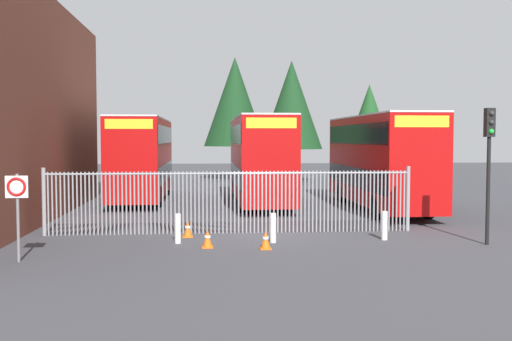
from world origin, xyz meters
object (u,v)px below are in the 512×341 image
at_px(traffic_cone_mid_forecourt, 188,229).
at_px(traffic_cone_near_kerb, 266,240).
at_px(double_decker_bus_near_gate, 380,158).
at_px(double_decker_bus_behind_fence_left, 260,157).
at_px(bollard_near_left, 178,229).
at_px(traffic_light_kerbside, 489,150).
at_px(traffic_cone_by_gate, 207,238).
at_px(double_decker_bus_behind_fence_right, 142,156).
at_px(bollard_center_front, 273,228).
at_px(bollard_near_right, 384,226).
at_px(speed_limit_sign_post, 17,197).

height_order(traffic_cone_mid_forecourt, traffic_cone_near_kerb, same).
distance_m(double_decker_bus_near_gate, double_decker_bus_behind_fence_left, 6.09).
xyz_separation_m(bollard_near_left, traffic_light_kerbside, (9.74, -1.09, 2.51)).
distance_m(traffic_cone_by_gate, traffic_cone_near_kerb, 1.79).
height_order(double_decker_bus_behind_fence_right, traffic_cone_near_kerb, double_decker_bus_behind_fence_right).
relative_size(double_decker_bus_near_gate, bollard_center_front, 11.38).
relative_size(bollard_near_right, speed_limit_sign_post, 0.40).
bearing_deg(bollard_center_front, speed_limit_sign_post, -161.70).
distance_m(double_decker_bus_behind_fence_left, traffic_cone_by_gate, 12.40).
relative_size(double_decker_bus_behind_fence_right, traffic_light_kerbside, 2.51).
relative_size(double_decker_bus_behind_fence_left, speed_limit_sign_post, 4.50).
relative_size(double_decker_bus_behind_fence_right, bollard_near_right, 11.38).
relative_size(bollard_center_front, traffic_light_kerbside, 0.22).
distance_m(double_decker_bus_near_gate, traffic_light_kerbside, 9.48).
height_order(double_decker_bus_near_gate, traffic_cone_mid_forecourt, double_decker_bus_near_gate).
distance_m(double_decker_bus_behind_fence_left, bollard_near_left, 11.81).
xyz_separation_m(bollard_near_left, speed_limit_sign_post, (-4.17, -2.52, 1.30)).
xyz_separation_m(bollard_center_front, bollard_near_right, (3.73, 0.20, 0.00)).
xyz_separation_m(bollard_near_right, speed_limit_sign_post, (-10.95, -2.59, 1.30)).
bearing_deg(bollard_center_front, bollard_near_left, 177.50).
bearing_deg(bollard_near_right, bollard_near_left, -179.43).
height_order(double_decker_bus_behind_fence_right, traffic_cone_mid_forecourt, double_decker_bus_behind_fence_right).
height_order(double_decker_bus_behind_fence_left, double_decker_bus_behind_fence_right, same).
xyz_separation_m(double_decker_bus_near_gate, traffic_cone_near_kerb, (-6.39, -9.58, -2.13)).
height_order(bollard_near_left, traffic_cone_by_gate, bollard_near_left).
height_order(bollard_center_front, traffic_light_kerbside, traffic_light_kerbside).
bearing_deg(traffic_cone_near_kerb, double_decker_bus_behind_fence_right, 109.78).
bearing_deg(traffic_cone_near_kerb, speed_limit_sign_post, -169.36).
xyz_separation_m(bollard_center_front, traffic_cone_mid_forecourt, (-2.77, 1.29, -0.19)).
bearing_deg(traffic_light_kerbside, traffic_cone_mid_forecourt, 166.67).
relative_size(bollard_near_right, traffic_cone_near_kerb, 1.61).
relative_size(double_decker_bus_behind_fence_left, traffic_cone_mid_forecourt, 18.32).
relative_size(bollard_near_left, bollard_center_front, 1.00).
bearing_deg(double_decker_bus_behind_fence_right, bollard_near_left, -79.24).
bearing_deg(bollard_near_left, bollard_center_front, -2.50).
bearing_deg(double_decker_bus_behind_fence_left, double_decker_bus_near_gate, -26.44).
xyz_separation_m(double_decker_bus_behind_fence_left, traffic_cone_near_kerb, (-0.94, -12.29, -2.13)).
xyz_separation_m(double_decker_bus_behind_fence_left, traffic_cone_by_gate, (-2.69, -11.91, -2.13)).
bearing_deg(double_decker_bus_behind_fence_left, traffic_cone_by_gate, -102.73).
bearing_deg(bollard_near_right, speed_limit_sign_post, -166.70).
bearing_deg(traffic_cone_near_kerb, double_decker_bus_near_gate, 56.30).
xyz_separation_m(double_decker_bus_behind_fence_right, traffic_cone_near_kerb, (5.23, -14.54, -2.13)).
bearing_deg(double_decker_bus_behind_fence_left, speed_limit_sign_post, -119.90).
distance_m(double_decker_bus_behind_fence_left, double_decker_bus_behind_fence_right, 6.56).
bearing_deg(double_decker_bus_behind_fence_right, traffic_cone_mid_forecourt, -76.99).
bearing_deg(traffic_light_kerbside, traffic_cone_by_gate, 178.46).
bearing_deg(traffic_light_kerbside, double_decker_bus_behind_fence_left, 116.69).
xyz_separation_m(double_decker_bus_near_gate, traffic_light_kerbside, (0.66, -9.44, 0.56)).
bearing_deg(double_decker_bus_behind_fence_right, traffic_light_kerbside, -49.55).
height_order(traffic_cone_mid_forecourt, speed_limit_sign_post, speed_limit_sign_post).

